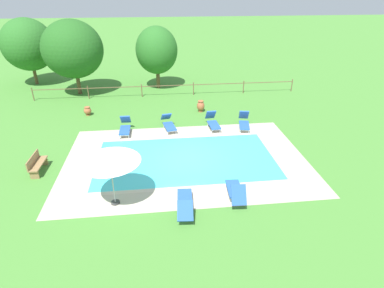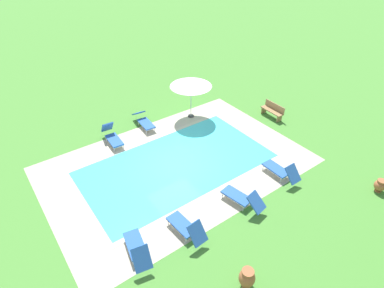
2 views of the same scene
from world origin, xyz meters
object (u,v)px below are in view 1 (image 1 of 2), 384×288
at_px(sun_lounger_north_mid, 235,191).
at_px(sun_lounger_south_near_corner, 244,122).
at_px(sun_lounger_north_near_steps, 213,122).
at_px(tree_west_mid, 73,49).
at_px(sun_lounger_north_end, 169,124).
at_px(sun_lounger_south_mid, 185,202).
at_px(wooden_bench_lawn_side, 37,163).
at_px(patio_umbrella_open_foreground, 109,158).
at_px(terracotta_urn_near_fence, 88,111).
at_px(sun_lounger_north_far, 125,127).
at_px(terracotta_urn_by_tree, 201,106).
at_px(tree_far_west, 28,45).
at_px(tree_centre, 157,50).

height_order(sun_lounger_north_mid, sun_lounger_south_near_corner, sun_lounger_north_mid).
relative_size(sun_lounger_north_near_steps, tree_west_mid, 0.32).
distance_m(sun_lounger_north_end, sun_lounger_south_mid, 7.92).
bearing_deg(sun_lounger_north_mid, wooden_bench_lawn_side, 160.53).
distance_m(sun_lounger_north_end, tree_west_mid, 11.13).
distance_m(sun_lounger_north_near_steps, sun_lounger_north_mid, 7.33).
distance_m(patio_umbrella_open_foreground, terracotta_urn_near_fence, 10.74).
height_order(sun_lounger_north_mid, sun_lounger_north_far, sun_lounger_north_mid).
distance_m(terracotta_urn_near_fence, terracotta_urn_by_tree, 7.89).
height_order(sun_lounger_north_mid, sun_lounger_north_end, sun_lounger_north_mid).
distance_m(sun_lounger_north_far, sun_lounger_south_mid, 8.23).
height_order(sun_lounger_north_far, terracotta_urn_near_fence, sun_lounger_north_far).
xyz_separation_m(sun_lounger_north_mid, sun_lounger_south_near_corner, (2.28, 7.08, -0.00)).
height_order(wooden_bench_lawn_side, terracotta_urn_near_fence, wooden_bench_lawn_side).
xyz_separation_m(sun_lounger_north_far, tree_far_west, (-8.86, 11.69, 3.08)).
bearing_deg(sun_lounger_north_near_steps, sun_lounger_north_end, 177.81).
relative_size(patio_umbrella_open_foreground, tree_west_mid, 0.42).
xyz_separation_m(sun_lounger_south_near_corner, patio_umbrella_open_foreground, (-7.31, -6.83, 1.77)).
bearing_deg(tree_centre, wooden_bench_lawn_side, -114.75).
xyz_separation_m(sun_lounger_south_mid, patio_umbrella_open_foreground, (-2.84, 0.73, 1.81)).
bearing_deg(sun_lounger_south_mid, sun_lounger_north_near_steps, 72.11).
relative_size(sun_lounger_north_mid, sun_lounger_north_far, 0.99).
height_order(sun_lounger_north_far, tree_far_west, tree_far_west).
height_order(sun_lounger_north_end, wooden_bench_lawn_side, sun_lounger_north_end).
relative_size(wooden_bench_lawn_side, terracotta_urn_near_fence, 2.46).
xyz_separation_m(sun_lounger_south_mid, terracotta_urn_near_fence, (-5.73, 10.91, -0.02)).
relative_size(sun_lounger_north_mid, terracotta_urn_near_fence, 3.03).
xyz_separation_m(tree_west_mid, tree_centre, (6.53, 0.94, -0.39)).
distance_m(sun_lounger_north_mid, tree_centre, 16.89).
xyz_separation_m(patio_umbrella_open_foreground, wooden_bench_lawn_side, (-3.98, 2.94, -1.70)).
height_order(sun_lounger_south_near_corner, patio_umbrella_open_foreground, patio_umbrella_open_foreground).
distance_m(sun_lounger_north_mid, sun_lounger_north_end, 7.83).
height_order(sun_lounger_north_mid, tree_west_mid, tree_west_mid).
height_order(wooden_bench_lawn_side, tree_west_mid, tree_west_mid).
bearing_deg(tree_west_mid, sun_lounger_south_near_corner, -35.52).
distance_m(sun_lounger_north_far, terracotta_urn_by_tree, 5.90).
distance_m(sun_lounger_south_mid, tree_centre, 17.13).
bearing_deg(tree_far_west, tree_centre, -12.74).
bearing_deg(patio_umbrella_open_foreground, wooden_bench_lawn_side, 143.53).
xyz_separation_m(wooden_bench_lawn_side, terracotta_urn_near_fence, (1.09, 7.24, -0.13)).
relative_size(sun_lounger_north_mid, wooden_bench_lawn_side, 1.23).
distance_m(tree_west_mid, tree_centre, 6.61).
bearing_deg(sun_lounger_north_far, sun_lounger_north_mid, -54.59).
height_order(sun_lounger_north_near_steps, terracotta_urn_near_fence, sun_lounger_north_near_steps).
height_order(sun_lounger_north_near_steps, tree_far_west, tree_far_west).
bearing_deg(patio_umbrella_open_foreground, tree_west_mid, 106.22).
height_order(sun_lounger_north_near_steps, sun_lounger_north_mid, sun_lounger_north_mid).
distance_m(sun_lounger_north_near_steps, sun_lounger_south_mid, 8.21).
bearing_deg(sun_lounger_south_near_corner, sun_lounger_north_far, 179.03).
xyz_separation_m(sun_lounger_north_far, patio_umbrella_open_foreground, (0.09, -6.96, 1.78)).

